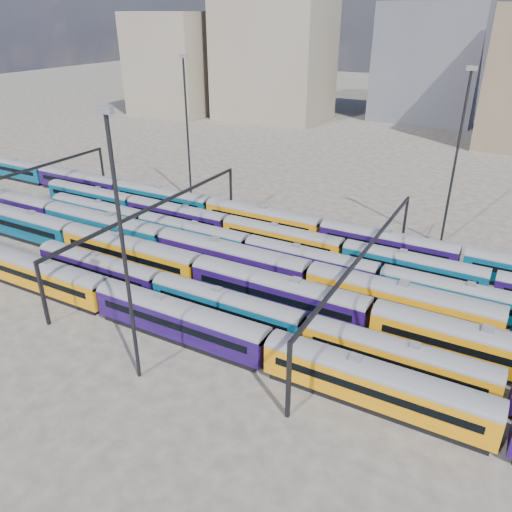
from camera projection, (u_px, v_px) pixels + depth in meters
The scene contains 14 objects.
ground at pixel (284, 289), 63.82m from camera, with size 500.00×500.00×0.00m, color #3F3A35.
rake_0 at pixel (179, 317), 53.03m from camera, with size 148.74×3.11×5.24m.
rake_1 at pixel (398, 355), 47.60m from camera, with size 95.72×2.81×4.71m.
rake_2 at pixel (371, 315), 53.14m from camera, with size 133.60×3.26×5.50m.
rake_3 at pixel (309, 275), 61.11m from camera, with size 133.86×3.26×5.51m.
rake_4 at pixel (310, 259), 66.12m from camera, with size 94.05×2.76×4.63m.
rake_5 at pixel (282, 236), 72.90m from camera, with size 94.47×2.77×4.65m.
rake_6 at pixel (262, 217), 79.30m from camera, with size 140.01×2.93×4.92m.
gantry_0 at pixel (13, 181), 82.38m from camera, with size 0.35×40.35×8.03m.
gantry_1 at pixel (156, 212), 69.45m from camera, with size 0.35×40.35×8.03m.
gantry_2 at pixel (365, 258), 56.53m from camera, with size 0.35×40.35×8.03m.
mast_1 at pixel (187, 125), 87.92m from camera, with size 1.40×0.50×25.60m.
mast_2 at pixel (123, 246), 42.50m from camera, with size 1.40×0.50×25.60m.
mast_3 at pixel (457, 154), 70.11m from camera, with size 1.40×0.50×25.60m.
Camera 1 is at (23.46, -50.35, 31.92)m, focal length 35.00 mm.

